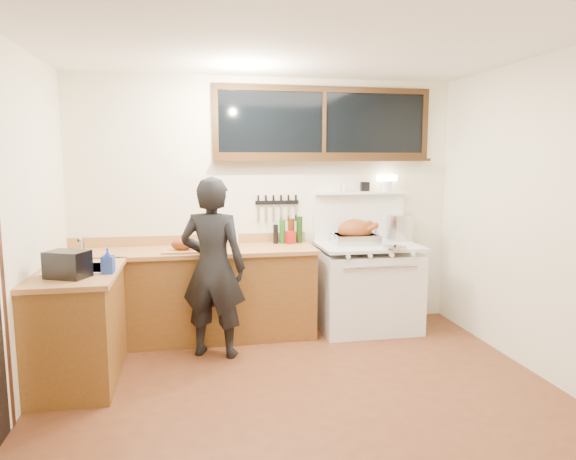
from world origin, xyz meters
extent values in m
cube|color=#562B16|center=(0.00, 0.00, -0.01)|extent=(4.00, 3.50, 0.02)
cube|color=white|center=(0.00, 1.77, 1.30)|extent=(4.00, 0.05, 2.60)
cube|color=white|center=(0.00, -1.77, 1.30)|extent=(4.00, 0.05, 2.60)
cube|color=white|center=(2.02, 0.00, 1.30)|extent=(0.05, 3.50, 2.60)
cube|color=white|center=(0.00, 0.00, 2.62)|extent=(4.00, 3.50, 0.05)
cube|color=brown|center=(-0.80, 1.45, 0.43)|extent=(2.40, 0.60, 0.86)
cube|color=#AD7845|center=(-0.80, 1.44, 0.88)|extent=(2.44, 0.64, 0.04)
cube|color=#AD7845|center=(-0.80, 1.74, 0.95)|extent=(2.40, 0.03, 0.10)
sphere|color=#B78C38|center=(-1.80, 1.17, 0.70)|extent=(0.03, 0.03, 0.03)
sphere|color=#B78C38|center=(-1.30, 1.17, 0.70)|extent=(0.03, 0.03, 0.03)
sphere|color=#B78C38|center=(-0.80, 1.17, 0.70)|extent=(0.03, 0.03, 0.03)
sphere|color=#B78C38|center=(-0.30, 1.17, 0.70)|extent=(0.03, 0.03, 0.03)
sphere|color=#B78C38|center=(0.15, 1.17, 0.70)|extent=(0.03, 0.03, 0.03)
cube|color=brown|center=(-1.70, 0.62, 0.43)|extent=(0.60, 1.05, 0.86)
cube|color=#AD7845|center=(-1.69, 0.62, 0.88)|extent=(0.64, 1.09, 0.04)
cube|color=white|center=(-1.68, 0.70, 0.84)|extent=(0.45, 0.40, 0.14)
cube|color=white|center=(-1.68, 0.70, 0.91)|extent=(0.50, 0.45, 0.01)
cylinder|color=silver|center=(-1.68, 0.88, 1.02)|extent=(0.02, 0.02, 0.24)
cylinder|color=silver|center=(-1.68, 0.80, 1.13)|extent=(0.02, 0.18, 0.02)
cube|color=white|center=(1.00, 1.40, 0.41)|extent=(1.00, 0.70, 0.82)
cube|color=white|center=(1.00, 1.40, 0.89)|extent=(1.02, 0.72, 0.03)
cube|color=white|center=(1.00, 1.06, 0.52)|extent=(0.88, 0.02, 0.46)
cylinder|color=silver|center=(1.00, 1.03, 0.74)|extent=(0.75, 0.02, 0.02)
cylinder|color=white|center=(0.67, 1.04, 0.85)|extent=(0.04, 0.03, 0.04)
cylinder|color=white|center=(0.89, 1.04, 0.85)|extent=(0.04, 0.03, 0.04)
cylinder|color=white|center=(1.11, 1.04, 0.85)|extent=(0.04, 0.03, 0.04)
cylinder|color=white|center=(1.33, 1.04, 0.85)|extent=(0.04, 0.03, 0.04)
cube|color=white|center=(1.00, 1.72, 1.15)|extent=(1.00, 0.05, 0.50)
cube|color=white|center=(1.00, 1.69, 1.41)|extent=(1.00, 0.12, 0.03)
cylinder|color=white|center=(1.30, 1.69, 1.48)|extent=(0.11, 0.11, 0.11)
cube|color=#FFE5B2|center=(1.30, 1.69, 1.57)|extent=(0.19, 0.10, 0.06)
cube|color=black|center=(1.05, 1.69, 1.48)|extent=(0.09, 0.05, 0.10)
cylinder|color=white|center=(0.82, 1.69, 1.47)|extent=(0.04, 0.04, 0.09)
cylinder|color=white|center=(0.76, 1.69, 1.47)|extent=(0.04, 0.04, 0.09)
cube|color=black|center=(0.60, 1.73, 2.15)|extent=(2.20, 0.01, 0.62)
cube|color=black|center=(0.60, 1.73, 2.49)|extent=(2.32, 0.04, 0.06)
cube|color=black|center=(0.60, 1.73, 1.81)|extent=(2.32, 0.04, 0.06)
cube|color=black|center=(-0.53, 1.73, 2.15)|extent=(0.06, 0.04, 0.62)
cube|color=black|center=(1.73, 1.73, 2.15)|extent=(0.06, 0.04, 0.62)
cube|color=black|center=(0.60, 1.73, 2.15)|extent=(0.04, 0.04, 0.62)
cube|color=black|center=(0.60, 1.68, 1.76)|extent=(2.32, 0.13, 0.03)
cube|color=black|center=(-1.99, -0.07, 1.05)|extent=(0.01, 0.07, 2.10)
cube|color=black|center=(0.10, 1.74, 1.32)|extent=(0.46, 0.02, 0.04)
cube|color=silver|center=(-0.10, 1.72, 1.21)|extent=(0.02, 0.00, 0.18)
cube|color=black|center=(-0.10, 1.72, 1.35)|extent=(0.02, 0.02, 0.10)
cube|color=silver|center=(-0.02, 1.72, 1.21)|extent=(0.02, 0.00, 0.18)
cube|color=black|center=(-0.02, 1.72, 1.35)|extent=(0.02, 0.02, 0.10)
cube|color=silver|center=(0.06, 1.72, 1.21)|extent=(0.02, 0.00, 0.18)
cube|color=black|center=(0.06, 1.72, 1.35)|extent=(0.02, 0.02, 0.10)
cube|color=silver|center=(0.14, 1.72, 1.21)|extent=(0.03, 0.00, 0.18)
cube|color=black|center=(0.14, 1.72, 1.35)|extent=(0.02, 0.02, 0.10)
cube|color=silver|center=(0.22, 1.72, 1.21)|extent=(0.03, 0.00, 0.18)
cube|color=black|center=(0.22, 1.72, 1.35)|extent=(0.02, 0.02, 0.10)
cube|color=silver|center=(0.30, 1.72, 1.21)|extent=(0.03, 0.00, 0.18)
cube|color=black|center=(0.30, 1.72, 1.35)|extent=(0.02, 0.02, 0.10)
imported|color=black|center=(-0.61, 0.96, 0.81)|extent=(0.69, 0.57, 1.63)
imported|color=#2443B4|center=(-1.43, 0.50, 1.00)|extent=(0.10, 0.10, 0.20)
cube|color=black|center=(-1.70, 0.39, 1.00)|extent=(0.35, 0.30, 0.20)
cube|color=#AD7845|center=(-0.88, 1.32, 0.91)|extent=(0.39, 0.30, 0.02)
ellipsoid|color=brown|center=(-0.88, 1.32, 0.97)|extent=(0.21, 0.15, 0.12)
sphere|color=brown|center=(-0.79, 1.36, 1.00)|extent=(0.05, 0.05, 0.05)
sphere|color=brown|center=(-0.79, 1.27, 1.00)|extent=(0.05, 0.05, 0.05)
cube|color=silver|center=(0.88, 1.47, 0.95)|extent=(0.46, 0.35, 0.10)
cube|color=#3F3F42|center=(0.88, 1.47, 0.98)|extent=(0.41, 0.30, 0.03)
torus|color=silver|center=(0.63, 1.47, 1.00)|extent=(0.02, 0.10, 0.10)
torus|color=silver|center=(1.12, 1.47, 1.00)|extent=(0.02, 0.10, 0.10)
ellipsoid|color=brown|center=(0.88, 1.47, 1.04)|extent=(0.36, 0.28, 0.23)
cylinder|color=brown|center=(1.00, 1.39, 1.06)|extent=(0.13, 0.06, 0.10)
sphere|color=brown|center=(1.07, 1.39, 1.09)|extent=(0.07, 0.07, 0.07)
cylinder|color=brown|center=(1.00, 1.56, 1.06)|extent=(0.13, 0.06, 0.10)
sphere|color=brown|center=(1.07, 1.56, 1.09)|extent=(0.07, 0.07, 0.07)
cylinder|color=silver|center=(1.43, 1.61, 1.04)|extent=(0.34, 0.34, 0.27)
cylinder|color=silver|center=(1.08, 1.60, 0.95)|extent=(0.18, 0.18, 0.11)
cylinder|color=black|center=(1.12, 1.71, 1.00)|extent=(0.07, 0.14, 0.02)
cylinder|color=silver|center=(1.17, 1.10, 0.91)|extent=(0.28, 0.28, 0.02)
sphere|color=black|center=(1.17, 1.10, 0.93)|extent=(0.03, 0.03, 0.03)
cube|color=#9C1611|center=(0.22, 1.59, 0.97)|extent=(0.11, 0.10, 0.13)
cylinder|color=white|center=(-0.38, 1.57, 0.99)|extent=(0.10, 0.10, 0.19)
cylinder|color=black|center=(0.07, 1.63, 1.00)|extent=(0.05, 0.05, 0.20)
cylinder|color=black|center=(0.14, 1.63, 1.02)|extent=(0.06, 0.06, 0.25)
cylinder|color=black|center=(0.23, 1.63, 1.03)|extent=(0.07, 0.07, 0.26)
cylinder|color=black|center=(0.32, 1.63, 1.04)|extent=(0.06, 0.06, 0.28)
camera|label=1|loc=(-0.79, -3.57, 1.78)|focal=32.00mm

